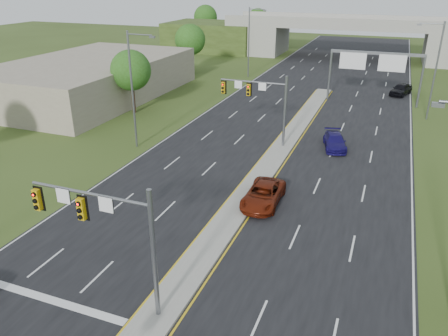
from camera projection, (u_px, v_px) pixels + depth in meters
name	position (u px, v px, depth m)	size (l,w,h in m)	color
ground	(159.00, 316.00, 21.57)	(240.00, 240.00, 0.00)	#314217
road	(304.00, 119.00, 51.45)	(24.00, 160.00, 0.02)	black
median	(278.00, 153.00, 41.17)	(2.00, 54.00, 0.16)	gray
lane_markings	(286.00, 134.00, 46.45)	(23.72, 160.00, 0.01)	gold
signal_mast_near	(109.00, 226.00, 20.36)	(6.62, 0.60, 7.00)	slate
signal_mast_far	(262.00, 98.00, 41.70)	(6.62, 0.60, 7.00)	slate
sign_gantry	(374.00, 63.00, 55.60)	(11.58, 0.44, 6.67)	slate
overpass	(350.00, 40.00, 88.43)	(80.00, 14.00, 8.10)	gray
lightpole_l_mid	(134.00, 85.00, 40.58)	(2.85, 0.25, 11.00)	slate
lightpole_l_far	(250.00, 39.00, 70.46)	(2.85, 0.25, 11.00)	slate
lightpole_r_far	(434.00, 67.00, 48.87)	(2.85, 0.25, 11.00)	slate
tree_l_near	(131.00, 70.00, 51.70)	(4.80, 4.80, 7.60)	#382316
tree_l_mid	(190.00, 40.00, 74.23)	(5.20, 5.20, 8.12)	#382316
tree_back_a	(206.00, 17.00, 112.02)	(6.00, 6.00, 8.85)	#382316
tree_back_b	(258.00, 20.00, 107.53)	(5.60, 5.60, 8.32)	#382316
commercial_building	(90.00, 78.00, 60.35)	(18.00, 30.00, 5.00)	gray
car_far_a	(263.00, 195.00, 31.93)	(2.44, 5.30, 1.47)	#5F1A09
car_far_b	(335.00, 141.00, 42.35)	(1.93, 4.74, 1.38)	#160E56
car_far_c	(401.00, 89.00, 61.41)	(1.92, 4.78, 1.63)	black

